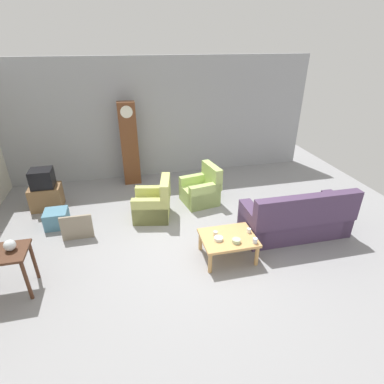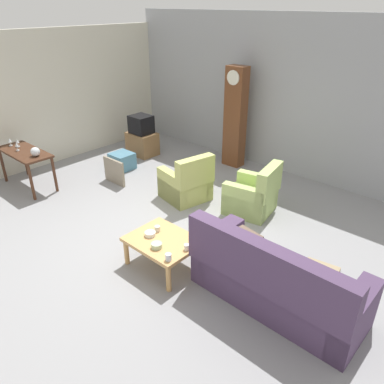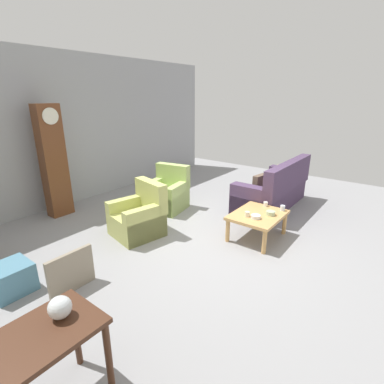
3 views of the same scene
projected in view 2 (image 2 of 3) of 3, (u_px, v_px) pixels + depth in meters
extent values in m
plane|color=gray|center=(166.00, 235.00, 6.04)|extent=(10.40, 10.40, 0.00)
cube|color=#9EA0A5|center=(289.00, 97.00, 7.68)|extent=(8.40, 0.16, 3.20)
cube|color=beige|center=(42.00, 100.00, 8.15)|extent=(0.12, 6.40, 2.88)
cube|color=#4C3856|center=(277.00, 288.00, 4.60)|extent=(2.11, 0.86, 0.44)
cube|color=#4C3856|center=(264.00, 268.00, 4.13)|extent=(2.10, 0.22, 0.60)
cube|color=#4C3856|center=(354.00, 319.00, 3.99)|extent=(0.25, 0.84, 0.68)
cube|color=#4C3856|center=(218.00, 250.00, 5.11)|extent=(0.25, 0.84, 0.68)
cube|color=#9E8966|center=(320.00, 278.00, 4.16)|extent=(0.37, 0.17, 0.36)
cube|color=brown|center=(249.00, 244.00, 4.74)|extent=(0.37, 0.17, 0.36)
cube|color=#B7BC66|center=(185.00, 188.00, 7.09)|extent=(0.90, 0.90, 0.40)
cube|color=#B7BC66|center=(195.00, 172.00, 6.65)|extent=(0.33, 0.78, 0.52)
cube|color=#B7BC66|center=(198.00, 180.00, 7.20)|extent=(0.78, 0.31, 0.60)
cube|color=#B7BC66|center=(172.00, 188.00, 6.89)|extent=(0.78, 0.31, 0.60)
cube|color=#ADC86E|center=(250.00, 201.00, 6.64)|extent=(0.89, 0.89, 0.40)
cube|color=#ADC86E|center=(269.00, 182.00, 6.29)|extent=(0.32, 0.78, 0.52)
cube|color=#ADC86E|center=(257.00, 189.00, 6.83)|extent=(0.78, 0.30, 0.60)
cube|color=#ADC86E|center=(243.00, 203.00, 6.37)|extent=(0.78, 0.30, 0.60)
cube|color=tan|center=(163.00, 241.00, 5.16)|extent=(0.96, 0.76, 0.05)
cylinder|color=tan|center=(126.00, 252.00, 5.30)|extent=(0.07, 0.07, 0.39)
cylinder|color=tan|center=(169.00, 279.00, 4.80)|extent=(0.07, 0.07, 0.39)
cylinder|color=tan|center=(160.00, 233.00, 5.73)|extent=(0.07, 0.07, 0.39)
cylinder|color=tan|center=(202.00, 256.00, 5.22)|extent=(0.07, 0.07, 0.39)
cube|color=#472819|center=(24.00, 152.00, 7.30)|extent=(1.30, 0.56, 0.04)
cylinder|color=#472819|center=(3.00, 165.00, 7.68)|extent=(0.06, 0.06, 0.72)
cylinder|color=#472819|center=(31.00, 182.00, 6.95)|extent=(0.06, 0.06, 0.72)
cylinder|color=#472819|center=(25.00, 159.00, 7.99)|extent=(0.06, 0.06, 0.72)
cylinder|color=#472819|center=(55.00, 175.00, 7.26)|extent=(0.06, 0.06, 0.72)
cube|color=brown|center=(235.00, 118.00, 8.15)|extent=(0.44, 0.28, 2.19)
cylinder|color=silver|center=(233.00, 78.00, 7.66)|extent=(0.30, 0.02, 0.30)
cube|color=brown|center=(142.00, 144.00, 9.10)|extent=(0.68, 0.52, 0.54)
cube|color=black|center=(141.00, 124.00, 8.88)|extent=(0.48, 0.44, 0.42)
cube|color=gray|center=(114.00, 171.00, 7.64)|extent=(0.60, 0.05, 0.52)
cube|color=teal|center=(122.00, 161.00, 8.34)|extent=(0.46, 0.45, 0.36)
sphere|color=silver|center=(35.00, 152.00, 7.02)|extent=(0.17, 0.17, 0.17)
cylinder|color=white|center=(187.00, 247.00, 4.92)|extent=(0.07, 0.07, 0.08)
cylinder|color=silver|center=(168.00, 257.00, 4.72)|extent=(0.08, 0.08, 0.09)
cylinder|color=beige|center=(157.00, 229.00, 5.32)|extent=(0.08, 0.08, 0.08)
cylinder|color=white|center=(150.00, 234.00, 5.22)|extent=(0.15, 0.15, 0.06)
cylinder|color=#B2C69E|center=(157.00, 245.00, 4.96)|extent=(0.15, 0.15, 0.07)
cylinder|color=silver|center=(11.00, 146.00, 7.54)|extent=(0.06, 0.06, 0.02)
cylinder|color=silver|center=(10.00, 143.00, 7.52)|extent=(0.01, 0.01, 0.07)
cone|color=silver|center=(10.00, 140.00, 7.49)|extent=(0.07, 0.07, 0.07)
cylinder|color=silver|center=(18.00, 147.00, 7.49)|extent=(0.06, 0.06, 0.02)
cylinder|color=silver|center=(18.00, 144.00, 7.47)|extent=(0.01, 0.01, 0.07)
cone|color=silver|center=(17.00, 141.00, 7.44)|extent=(0.07, 0.07, 0.07)
cylinder|color=silver|center=(18.00, 150.00, 7.30)|extent=(0.06, 0.06, 0.02)
cylinder|color=silver|center=(17.00, 148.00, 7.28)|extent=(0.01, 0.01, 0.07)
cone|color=silver|center=(17.00, 145.00, 7.25)|extent=(0.07, 0.07, 0.07)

